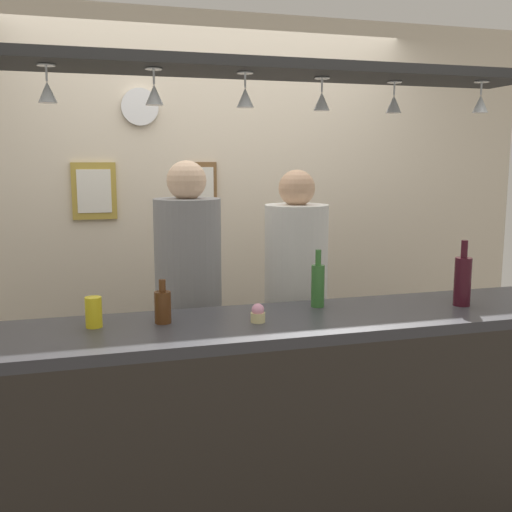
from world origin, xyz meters
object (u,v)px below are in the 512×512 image
Objects in this scene: bottle_wine_dark_red at (463,280)px; wall_clock at (140,107)px; bottle_beer_green_import at (318,284)px; picture_frame_crest at (202,183)px; drink_can at (94,312)px; cupcake at (258,314)px; person_left_grey_shirt at (189,293)px; person_right_white_patterned_shirt at (296,292)px; picture_frame_caricature at (94,191)px; bottle_beer_brown_stubby at (163,306)px.

wall_clock reaches higher than bottle_wine_dark_red.
bottle_beer_green_import is 1.00× the size of picture_frame_crest.
bottle_wine_dark_red is 1.15× the size of bottle_beer_green_import.
wall_clock reaches higher than bottle_beer_green_import.
drink_can is 0.65m from cupcake.
bottle_wine_dark_red is at bearing -31.03° from person_left_grey_shirt.
drink_can is at bearing -175.95° from bottle_beer_green_import.
wall_clock is (-0.15, 0.72, 0.99)m from person_left_grey_shirt.
wall_clock is (-0.74, 0.72, 1.02)m from person_right_white_patterned_shirt.
picture_frame_caricature reaches higher than drink_can.
bottle_beer_brown_stubby is 0.69× the size of bottle_beer_green_import.
bottle_wine_dark_red is 0.88× the size of picture_frame_caricature.
bottle_wine_dark_red is 1.73m from picture_frame_crest.
drink_can is (-0.48, -0.60, 0.08)m from person_left_grey_shirt.
wall_clock is (0.32, 1.32, 0.91)m from drink_can.
person_left_grey_shirt is at bearing 51.45° from drink_can.
wall_clock is at bearing 87.84° from bottle_beer_brown_stubby.
person_left_grey_shirt is at bearing -106.72° from picture_frame_crest.
picture_frame_caricature reaches higher than cupcake.
bottle_beer_green_import reaches higher than bottle_beer_brown_stubby.
drink_can is (-1.06, -0.60, 0.11)m from person_right_white_patterned_shirt.
person_right_white_patterned_shirt is (0.59, 0.00, -0.03)m from person_left_grey_shirt.
wall_clock reaches higher than picture_frame_caricature.
picture_frame_caricature is at bearing 88.40° from drink_can.
person_right_white_patterned_shirt is 9.17× the size of bottle_beer_brown_stubby.
bottle_beer_green_import is at bearing 4.05° from drink_can.
picture_frame_caricature is (-0.23, 1.34, 0.40)m from bottle_beer_brown_stubby.
wall_clock is at bearing 135.67° from person_right_white_patterned_shirt.
bottle_beer_brown_stubby is 1.47m from picture_frame_crest.
person_left_grey_shirt is at bearing -77.91° from wall_clock.
bottle_wine_dark_red is 0.66m from bottle_beer_green_import.
picture_frame_crest is at bearing 0.95° from wall_clock.
person_right_white_patterned_shirt is 7.50× the size of wall_clock.
picture_frame_crest is at bearing 116.66° from person_right_white_patterned_shirt.
picture_frame_crest reaches higher than cupcake.
wall_clock is (-0.32, 1.43, 0.93)m from cupcake.
person_left_grey_shirt is 7.72× the size of wall_clock.
picture_frame_crest is (-0.28, 1.26, 0.41)m from bottle_beer_green_import.
person_right_white_patterned_shirt is at bearing -35.45° from picture_frame_caricature.
bottle_beer_green_import reaches higher than cupcake.
bottle_beer_green_import is at bearing 6.60° from bottle_beer_brown_stubby.
person_left_grey_shirt is 1.23m from wall_clock.
person_right_white_patterned_shirt is 1.36m from picture_frame_caricature.
picture_frame_crest is 0.59m from wall_clock.
drink_can is at bearing 177.36° from bottle_beer_brown_stubby.
person_left_grey_shirt is 9.44× the size of bottle_beer_brown_stubby.
picture_frame_caricature is (-1.02, 0.73, 0.52)m from person_right_white_patterned_shirt.
picture_frame_caricature reaches higher than person_right_white_patterned_shirt.
bottle_wine_dark_red is at bearing -3.23° from bottle_beer_brown_stubby.
bottle_beer_green_import is 1.61m from picture_frame_caricature.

